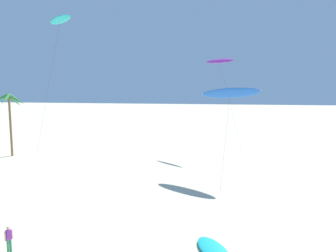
{
  "coord_description": "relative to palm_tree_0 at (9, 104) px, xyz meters",
  "views": [
    {
      "loc": [
        4.09,
        -2.8,
        10.43
      ],
      "look_at": [
        1.11,
        18.91,
        7.54
      ],
      "focal_mm": 37.33,
      "sensor_mm": 36.0,
      "label": 1
    }
  ],
  "objects": [
    {
      "name": "palm_tree_0",
      "position": [
        0.0,
        0.0,
        0.0
      ],
      "size": [
        4.42,
        4.26,
        8.66
      ],
      "color": "olive",
      "rests_on": "ground"
    },
    {
      "name": "flying_kite_4",
      "position": [
        29.45,
        -6.26,
        1.84
      ],
      "size": [
        6.53,
        7.74,
        9.96
      ],
      "color": "blue",
      "rests_on": "ground"
    },
    {
      "name": "grounded_kite_0",
      "position": [
        28.03,
        -23.91,
        -7.08
      ],
      "size": [
        2.97,
        4.14,
        0.28
      ],
      "color": "#19B2B7",
      "rests_on": "ground"
    },
    {
      "name": "flying_kite_3",
      "position": [
        6.48,
        2.9,
        11.45
      ],
      "size": [
        6.13,
        5.9,
        19.21
      ],
      "color": "#19B2B7",
      "rests_on": "ground"
    },
    {
      "name": "flying_kite_2",
      "position": [
        28.42,
        6.83,
        5.91
      ],
      "size": [
        5.62,
        4.04,
        13.58
      ],
      "color": "purple",
      "rests_on": "ground"
    },
    {
      "name": "person_near_left",
      "position": [
        15.73,
        -25.66,
        -6.29
      ],
      "size": [
        0.32,
        0.46,
        1.71
      ],
      "color": "#338E56",
      "rests_on": "ground"
    }
  ]
}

